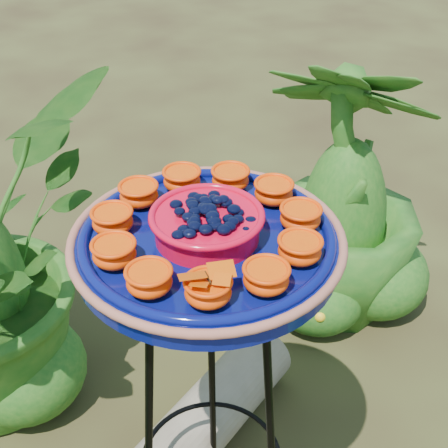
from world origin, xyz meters
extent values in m
torus|color=black|center=(0.08, -0.05, 0.87)|extent=(0.32, 0.32, 0.02)
cylinder|color=black|center=(0.12, 0.09, 0.44)|extent=(0.04, 0.09, 0.87)
cylinder|color=#070E56|center=(0.08, -0.05, 0.90)|extent=(0.56, 0.56, 0.04)
torus|color=#A4644A|center=(0.08, -0.05, 0.92)|extent=(0.47, 0.47, 0.02)
torus|color=#070E56|center=(0.08, -0.05, 0.92)|extent=(0.43, 0.43, 0.02)
cylinder|color=red|center=(0.08, -0.05, 0.94)|extent=(0.22, 0.22, 0.04)
torus|color=red|center=(0.08, -0.05, 0.97)|extent=(0.19, 0.19, 0.01)
ellipsoid|color=black|center=(0.08, -0.05, 0.97)|extent=(0.15, 0.15, 0.03)
ellipsoid|color=#FF3802|center=(0.23, -0.07, 0.94)|extent=(0.07, 0.07, 0.03)
cylinder|color=#FF6905|center=(0.23, -0.07, 0.96)|extent=(0.06, 0.06, 0.01)
ellipsoid|color=#FF3802|center=(0.22, 0.02, 0.94)|extent=(0.07, 0.07, 0.03)
cylinder|color=#FF6905|center=(0.22, 0.02, 0.96)|extent=(0.06, 0.06, 0.01)
ellipsoid|color=#FF3802|center=(0.16, 0.09, 0.94)|extent=(0.07, 0.07, 0.03)
cylinder|color=#FF6905|center=(0.16, 0.09, 0.96)|extent=(0.06, 0.06, 0.01)
ellipsoid|color=#FF3802|center=(0.07, 0.11, 0.94)|extent=(0.07, 0.07, 0.03)
cylinder|color=#FF6905|center=(0.07, 0.11, 0.96)|extent=(0.06, 0.06, 0.01)
ellipsoid|color=#FF3802|center=(-0.01, 0.09, 0.94)|extent=(0.07, 0.07, 0.03)
cylinder|color=#FF6905|center=(-0.01, 0.09, 0.96)|extent=(0.06, 0.06, 0.01)
ellipsoid|color=#FF3802|center=(-0.07, 0.02, 0.94)|extent=(0.07, 0.07, 0.03)
cylinder|color=#FF6905|center=(-0.07, 0.02, 0.96)|extent=(0.06, 0.06, 0.01)
ellipsoid|color=#FF3802|center=(-0.08, -0.07, 0.94)|extent=(0.07, 0.07, 0.03)
cylinder|color=#FF6905|center=(-0.08, -0.07, 0.96)|extent=(0.06, 0.06, 0.01)
ellipsoid|color=#FF3802|center=(-0.04, -0.15, 0.94)|extent=(0.07, 0.07, 0.03)
cylinder|color=#FF6905|center=(-0.04, -0.15, 0.96)|extent=(0.06, 0.06, 0.01)
ellipsoid|color=#FF3802|center=(0.03, -0.20, 0.94)|extent=(0.07, 0.07, 0.03)
cylinder|color=#FF6905|center=(0.03, -0.20, 0.96)|extent=(0.06, 0.06, 0.01)
ellipsoid|color=#FF3802|center=(0.12, -0.20, 0.94)|extent=(0.07, 0.07, 0.03)
cylinder|color=#FF6905|center=(0.12, -0.20, 0.96)|extent=(0.06, 0.06, 0.01)
ellipsoid|color=#FF3802|center=(0.20, -0.15, 0.94)|extent=(0.07, 0.07, 0.03)
cylinder|color=#FF6905|center=(0.20, -0.15, 0.96)|extent=(0.06, 0.06, 0.01)
cylinder|color=black|center=(0.03, -0.20, 0.97)|extent=(0.01, 0.03, 0.00)
cube|color=#FC5205|center=(0.01, -0.20, 0.97)|extent=(0.04, 0.03, 0.01)
cube|color=#FC5205|center=(0.05, -0.20, 0.97)|extent=(0.04, 0.03, 0.01)
cylinder|color=gray|center=(0.18, 0.25, 0.09)|extent=(0.53, 0.46, 0.18)
imported|color=#185516|center=(0.75, 0.66, 0.47)|extent=(0.74, 0.74, 0.94)
camera|label=1|loc=(-0.16, -0.86, 1.54)|focal=50.00mm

